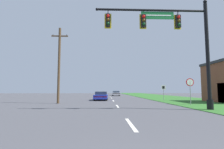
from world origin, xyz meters
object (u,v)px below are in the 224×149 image
Objects in this scene: far_car at (116,93)px; utility_pole_near at (59,64)px; signal_mast at (178,40)px; stop_sign at (190,85)px; car_ahead at (101,96)px; route_sign_post at (163,89)px.

utility_pole_near is at bearing -106.92° from far_car.
signal_mast is 3.36× the size of stop_sign.
utility_pole_near reaches higher than car_ahead.
signal_mast is 1.91× the size of far_car.
stop_sign reaches higher than far_car.
car_ahead is at bearing 164.74° from route_sign_post.
far_car is 2.17× the size of route_sign_post.
utility_pole_near is (-12.69, -3.94, 2.74)m from route_sign_post.
utility_pole_near is at bearing 147.23° from signal_mast.
signal_mast is 11.39m from route_sign_post.
stop_sign reaches higher than car_ahead.
route_sign_post reaches higher than far_car.
signal_mast is at bearing -32.77° from utility_pole_near.
route_sign_post is 13.56m from utility_pole_near.
stop_sign is 1.23× the size of route_sign_post.
car_ahead is 2.31× the size of route_sign_post.
far_car is (3.26, 19.08, -0.00)m from car_ahead.
route_sign_post is at bearing 77.18° from signal_mast.
stop_sign is 13.57m from utility_pole_near.
signal_mast is 1.79× the size of car_ahead.
route_sign_post is at bearing -15.26° from car_ahead.
far_car is 21.93m from route_sign_post.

